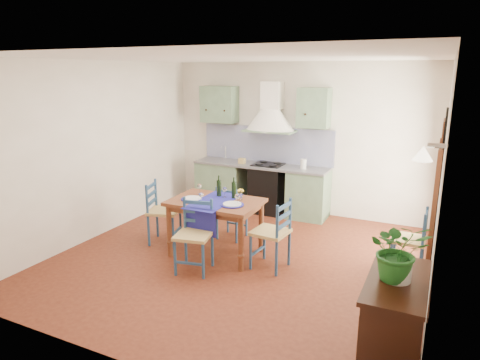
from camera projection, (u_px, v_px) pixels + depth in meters
name	position (u px, v px, depth m)	size (l,w,h in m)	color
floor	(239.00, 259.00, 6.17)	(5.00, 5.00, 0.00)	#48190F
back_wall	(269.00, 157.00, 8.11)	(5.00, 0.96, 2.80)	white
right_wall	(440.00, 184.00, 5.03)	(0.26, 5.00, 2.80)	white
left_wall	(99.00, 150.00, 6.87)	(0.04, 5.00, 2.80)	white
ceiling	(239.00, 57.00, 5.48)	(5.00, 5.00, 0.01)	white
dining_table	(215.00, 207.00, 6.16)	(1.30, 0.98, 1.14)	brown
chair_near	(195.00, 235.00, 5.72)	(0.53, 0.53, 0.97)	navy
chair_far	(231.00, 212.00, 6.83)	(0.42, 0.42, 0.88)	navy
chair_left	(162.00, 211.00, 6.67)	(0.57, 0.57, 0.98)	navy
chair_right	(273.00, 233.00, 5.77)	(0.50, 0.50, 0.98)	navy
chair_spare	(411.00, 240.00, 5.62)	(0.43, 0.43, 0.90)	navy
sideboard	(394.00, 324.00, 3.69)	(0.50, 1.05, 0.94)	black
potted_plant	(398.00, 250.00, 3.51)	(0.47, 0.41, 0.53)	#1E5F20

